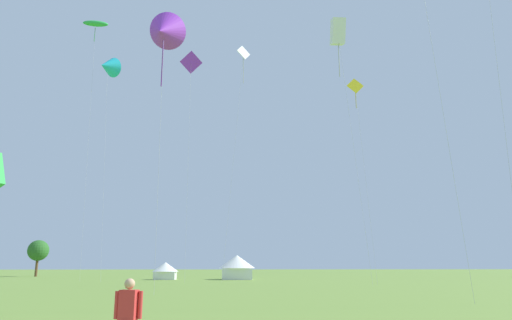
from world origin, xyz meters
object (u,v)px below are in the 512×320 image
kite_purple_delta (164,31)px  kite_cyan_delta (108,66)px  tree_distant_left (38,251)px  kite_purple_diamond (191,64)px  festival_tent_right (237,266)px  kite_yellow_diamond (356,90)px  kite_white_diamond (243,58)px  kite_white_box (338,32)px  festival_tent_center (165,270)px  kite_green_parafoil (96,24)px

kite_purple_delta → kite_cyan_delta: 30.83m
tree_distant_left → kite_purple_diamond: bearing=-45.6°
kite_purple_delta → festival_tent_right: 37.72m
kite_yellow_diamond → kite_white_diamond: (-13.13, 4.58, 5.82)m
kite_yellow_diamond → tree_distant_left: kite_yellow_diamond is taller
kite_white_diamond → kite_cyan_delta: bearing=161.8°
kite_white_box → festival_tent_center: kite_white_box is taller
kite_purple_delta → tree_distant_left: 59.88m
festival_tent_center → festival_tent_right: bearing=0.0°
kite_yellow_diamond → kite_purple_diamond: 21.35m
kite_yellow_diamond → kite_cyan_delta: kite_cyan_delta is taller
kite_white_box → kite_cyan_delta: size_ratio=0.92×
kite_white_box → kite_cyan_delta: 32.90m
kite_green_parafoil → festival_tent_center: 36.77m
kite_purple_delta → kite_cyan_delta: size_ratio=0.72×
kite_yellow_diamond → festival_tent_center: bearing=145.6°
kite_white_box → kite_purple_delta: size_ratio=1.28×
kite_white_diamond → kite_purple_delta: bearing=-108.6°
festival_tent_center → kite_purple_diamond: bearing=-71.3°
festival_tent_right → tree_distant_left: size_ratio=0.82×
kite_purple_delta → kite_white_box: bearing=33.1°
kite_cyan_delta → tree_distant_left: bearing=124.2°
kite_green_parafoil → festival_tent_center: size_ratio=10.18×
kite_purple_delta → kite_cyan_delta: kite_cyan_delta is taller
kite_white_diamond → kite_purple_delta: size_ratio=1.35×
kite_purple_diamond → tree_distant_left: (-28.03, 28.63, -23.03)m
kite_green_parafoil → kite_yellow_diamond: bearing=-19.2°
kite_purple_diamond → kite_white_box: size_ratio=1.03×
kite_green_parafoil → kite_purple_delta: 35.48m
festival_tent_center → festival_tent_right: (9.90, 0.00, 0.54)m
festival_tent_right → festival_tent_center: bearing=180.0°
kite_purple_diamond → kite_white_diamond: 6.84m
kite_white_diamond → kite_green_parafoil: size_ratio=0.81×
kite_white_box → kite_cyan_delta: bearing=150.8°
festival_tent_center → festival_tent_right: size_ratio=0.70×
kite_yellow_diamond → kite_white_diamond: bearing=160.8°
kite_green_parafoil → festival_tent_right: (20.95, 4.04, -34.29)m
tree_distant_left → festival_tent_right: bearing=-28.1°
kite_white_box → tree_distant_left: kite_white_box is taller
kite_purple_diamond → kite_purple_delta: bearing=-90.8°
kite_white_diamond → kite_cyan_delta: 19.74m
kite_yellow_diamond → tree_distant_left: (-47.88, 34.37, -17.68)m
kite_white_diamond → festival_tent_right: size_ratio=5.81×
kite_white_diamond → kite_cyan_delta: size_ratio=0.97×
kite_green_parafoil → kite_cyan_delta: kite_green_parafoil is taller
kite_yellow_diamond → tree_distant_left: size_ratio=3.79×
kite_white_box → festival_tent_right: (-10.19, 21.25, -24.78)m
kite_white_box → tree_distant_left: (-44.66, 39.65, -22.21)m
kite_yellow_diamond → kite_white_diamond: size_ratio=0.79×
festival_tent_right → kite_white_box: bearing=-64.4°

